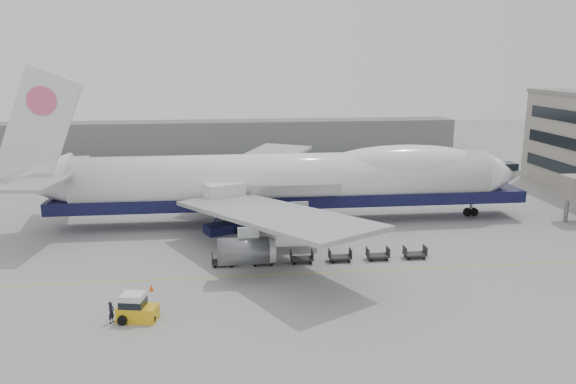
{
  "coord_description": "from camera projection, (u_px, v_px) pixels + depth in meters",
  "views": [
    {
      "loc": [
        -7.55,
        -57.0,
        20.35
      ],
      "look_at": [
        -0.28,
        6.0,
        5.38
      ],
      "focal_mm": 35.0,
      "sensor_mm": 36.0,
      "label": 1
    }
  ],
  "objects": [
    {
      "name": "hangar",
      "position": [
        213.0,
        137.0,
        126.39
      ],
      "size": [
        110.0,
        8.0,
        7.0
      ],
      "primitive_type": "cube",
      "color": "slate",
      "rests_on": "ground"
    },
    {
      "name": "dolly_2",
      "position": [
        302.0,
        258.0,
        57.59
      ],
      "size": [
        2.3,
        1.35,
        1.3
      ],
      "color": "#2D2D30",
      "rests_on": "ground"
    },
    {
      "name": "dolly_0",
      "position": [
        223.0,
        261.0,
        56.7
      ],
      "size": [
        2.3,
        1.35,
        1.3
      ],
      "color": "#2D2D30",
      "rests_on": "ground"
    },
    {
      "name": "ground",
      "position": [
        297.0,
        253.0,
        60.63
      ],
      "size": [
        260.0,
        260.0,
        0.0
      ],
      "primitive_type": "plane",
      "color": "gray",
      "rests_on": "ground"
    },
    {
      "name": "dolly_1",
      "position": [
        263.0,
        259.0,
        57.14
      ],
      "size": [
        2.3,
        1.35,
        1.3
      ],
      "color": "#2D2D30",
      "rests_on": "ground"
    },
    {
      "name": "dolly_3",
      "position": [
        340.0,
        256.0,
        58.04
      ],
      "size": [
        2.3,
        1.35,
        1.3
      ],
      "color": "#2D2D30",
      "rests_on": "ground"
    },
    {
      "name": "airliner",
      "position": [
        290.0,
        179.0,
        71.01
      ],
      "size": [
        67.0,
        55.3,
        19.98
      ],
      "color": "white",
      "rests_on": "ground"
    },
    {
      "name": "ground_worker",
      "position": [
        111.0,
        312.0,
        44.39
      ],
      "size": [
        0.63,
        0.76,
        1.77
      ],
      "primitive_type": "imported",
      "rotation": [
        0.0,
        0.0,
        1.19
      ],
      "color": "black",
      "rests_on": "ground"
    },
    {
      "name": "apron_line",
      "position": [
        305.0,
        273.0,
        54.83
      ],
      "size": [
        60.0,
        0.15,
        0.01
      ],
      "primitive_type": "cube",
      "color": "gold",
      "rests_on": "ground"
    },
    {
      "name": "traffic_cone",
      "position": [
        151.0,
        288.0,
        50.64
      ],
      "size": [
        0.42,
        0.42,
        0.62
      ],
      "rotation": [
        0.0,
        0.0,
        -0.24
      ],
      "color": "#EB4B0C",
      "rests_on": "ground"
    },
    {
      "name": "dolly_5",
      "position": [
        415.0,
        253.0,
        58.93
      ],
      "size": [
        2.3,
        1.35,
        1.3
      ],
      "color": "#2D2D30",
      "rests_on": "ground"
    },
    {
      "name": "catering_truck",
      "position": [
        225.0,
        205.0,
        67.22
      ],
      "size": [
        5.45,
        4.66,
        6.08
      ],
      "rotation": [
        0.0,
        0.0,
        0.41
      ],
      "color": "#161A44",
      "rests_on": "ground"
    },
    {
      "name": "dolly_4",
      "position": [
        378.0,
        255.0,
        58.48
      ],
      "size": [
        2.3,
        1.35,
        1.3
      ],
      "color": "#2D2D30",
      "rests_on": "ground"
    },
    {
      "name": "baggage_tug",
      "position": [
        136.0,
        308.0,
        44.79
      ],
      "size": [
        3.35,
        2.24,
        2.26
      ],
      "rotation": [
        0.0,
        0.0,
        -0.2
      ],
      "color": "gold",
      "rests_on": "ground"
    }
  ]
}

